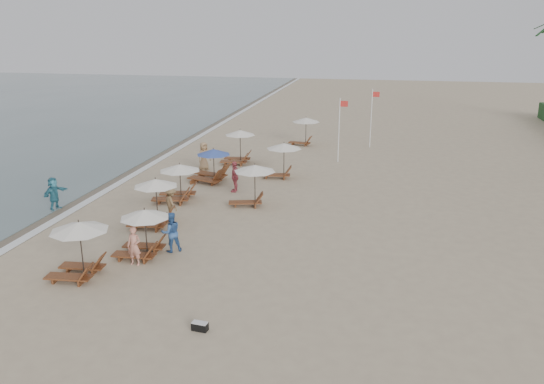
% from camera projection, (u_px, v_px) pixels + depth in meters
% --- Properties ---
extents(ground, '(160.00, 160.00, 0.00)m').
position_uv_depth(ground, '(267.00, 255.00, 22.91)').
color(ground, tan).
rests_on(ground, ground).
extents(wet_sand_band, '(3.20, 140.00, 0.01)m').
position_uv_depth(wet_sand_band, '(109.00, 177.00, 34.70)').
color(wet_sand_band, '#6B5E4C').
rests_on(wet_sand_band, ground).
extents(foam_line, '(0.50, 140.00, 0.02)m').
position_uv_depth(foam_line, '(128.00, 178.00, 34.45)').
color(foam_line, white).
rests_on(foam_line, ground).
extents(lounger_station_0, '(2.41, 2.20, 2.28)m').
position_uv_depth(lounger_station_0, '(77.00, 248.00, 20.52)').
color(lounger_station_0, brown).
rests_on(lounger_station_0, ground).
extents(lounger_station_1, '(2.37, 2.06, 2.06)m').
position_uv_depth(lounger_station_1, '(141.00, 232.00, 22.53)').
color(lounger_station_1, brown).
rests_on(lounger_station_1, ground).
extents(lounger_station_2, '(2.43, 2.10, 2.37)m').
position_uv_depth(lounger_station_2, '(153.00, 203.00, 25.87)').
color(lounger_station_2, brown).
rests_on(lounger_station_2, ground).
extents(lounger_station_3, '(2.64, 2.27, 2.09)m').
position_uv_depth(lounger_station_3, '(176.00, 183.00, 29.72)').
color(lounger_station_3, brown).
rests_on(lounger_station_3, ground).
extents(lounger_station_4, '(2.71, 2.67, 2.06)m').
position_uv_depth(lounger_station_4, '(209.00, 167.00, 33.53)').
color(lounger_station_4, brown).
rests_on(lounger_station_4, ground).
extents(lounger_station_5, '(2.44, 2.10, 2.38)m').
position_uv_depth(lounger_station_5, '(237.00, 147.00, 37.81)').
color(lounger_station_5, brown).
rests_on(lounger_station_5, ground).
extents(inland_station_0, '(2.57, 2.24, 2.22)m').
position_uv_depth(inland_station_0, '(251.00, 179.00, 28.80)').
color(inland_station_0, brown).
rests_on(inland_station_0, ground).
extents(inland_station_1, '(2.63, 2.24, 2.22)m').
position_uv_depth(inland_station_1, '(281.00, 156.00, 34.13)').
color(inland_station_1, brown).
rests_on(inland_station_1, ground).
extents(inland_station_2, '(2.54, 2.24, 2.22)m').
position_uv_depth(inland_station_2, '(304.00, 127.00, 43.61)').
color(inland_station_2, brown).
rests_on(inland_station_2, ground).
extents(beachgoer_near, '(0.61, 0.42, 1.61)m').
position_uv_depth(beachgoer_near, '(134.00, 246.00, 21.76)').
color(beachgoer_near, tan).
rests_on(beachgoer_near, ground).
extents(beachgoer_mid_a, '(1.08, 1.04, 1.76)m').
position_uv_depth(beachgoer_mid_a, '(171.00, 232.00, 23.04)').
color(beachgoer_mid_a, '#325996').
rests_on(beachgoer_mid_a, ground).
extents(beachgoer_mid_b, '(1.15, 1.13, 1.59)m').
position_uv_depth(beachgoer_mid_b, '(171.00, 203.00, 27.13)').
color(beachgoer_mid_b, olive).
rests_on(beachgoer_mid_b, ground).
extents(beachgoer_far_a, '(0.49, 1.08, 1.82)m').
position_uv_depth(beachgoer_far_a, '(235.00, 177.00, 31.40)').
color(beachgoer_far_a, '#B54854').
rests_on(beachgoer_far_a, ground).
extents(beachgoer_far_b, '(1.03, 1.10, 1.89)m').
position_uv_depth(beachgoer_far_b, '(204.00, 156.00, 36.20)').
color(beachgoer_far_b, '#9D7B55').
rests_on(beachgoer_far_b, ground).
extents(waterline_walker, '(0.80, 1.69, 1.75)m').
position_uv_depth(waterline_walker, '(54.00, 194.00, 28.36)').
color(waterline_walker, teal).
rests_on(waterline_walker, ground).
extents(duffel_bag, '(0.53, 0.31, 0.28)m').
position_uv_depth(duffel_bag, '(200.00, 326.00, 17.21)').
color(duffel_bag, black).
rests_on(duffel_bag, ground).
extents(flag_pole_near, '(0.59, 0.08, 4.52)m').
position_uv_depth(flag_pole_near, '(340.00, 127.00, 37.91)').
color(flag_pole_near, silver).
rests_on(flag_pole_near, ground).
extents(flag_pole_far, '(0.60, 0.08, 4.59)m').
position_uv_depth(flag_pole_far, '(372.00, 115.00, 42.52)').
color(flag_pole_far, silver).
rests_on(flag_pole_far, ground).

